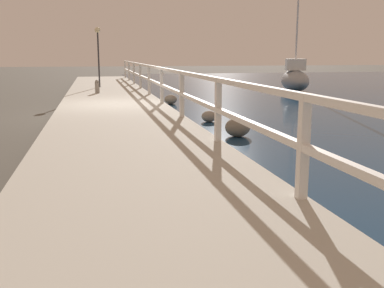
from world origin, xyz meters
TOP-DOWN VIEW (x-y plane):
  - ground_plane at (0.00, 0.00)m, footprint 120.00×120.00m
  - dock_walkway at (0.00, 0.00)m, footprint 3.21×36.00m
  - railing at (1.50, -0.00)m, footprint 0.10×32.50m
  - boulder_mid_strip at (2.25, 2.79)m, footprint 0.47×0.43m
  - boulder_near_dock at (2.58, -4.29)m, footprint 0.58×0.52m
  - boulder_downstream at (2.51, -1.97)m, footprint 0.42×0.38m
  - mooring_bollard at (-0.43, 4.08)m, footprint 0.17×0.17m
  - dock_lamp at (-0.29, 7.49)m, footprint 0.26×0.26m
  - sailboat_gray at (9.39, 7.36)m, footprint 2.53×4.26m

SIDE VIEW (x-z plane):
  - ground_plane at x=0.00m, z-range 0.00..0.00m
  - boulder_downstream at x=2.51m, z-range 0.00..0.32m
  - dock_walkway at x=0.00m, z-range 0.00..0.35m
  - boulder_mid_strip at x=2.25m, z-range 0.00..0.36m
  - boulder_near_dock at x=2.58m, z-range 0.00..0.43m
  - mooring_bollard at x=-0.43m, z-range 0.35..0.87m
  - sailboat_gray at x=9.39m, z-range -2.08..3.32m
  - railing at x=1.50m, z-range 0.55..1.65m
  - dock_lamp at x=-0.29m, z-range 1.03..3.73m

